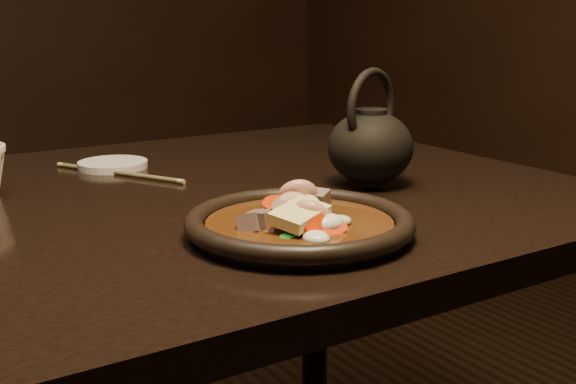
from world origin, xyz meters
TOP-DOWN VIEW (x-y plane):
  - table at (0.00, 0.00)m, footprint 1.60×0.90m
  - plate at (0.25, -0.26)m, footprint 0.27×0.27m
  - stirfry at (0.25, -0.26)m, footprint 0.16×0.17m
  - saucer_right at (0.20, 0.23)m, footprint 0.12×0.12m
  - chopsticks at (0.19, 0.17)m, footprint 0.13×0.24m
  - teapot at (0.48, -0.11)m, footprint 0.16×0.13m

SIDE VIEW (x-z plane):
  - table at x=0.00m, z-range 0.30..1.05m
  - chopsticks at x=0.19m, z-range 0.75..0.76m
  - saucer_right at x=0.20m, z-range 0.75..0.76m
  - plate at x=0.25m, z-range 0.75..0.78m
  - stirfry at x=0.25m, z-range 0.74..0.80m
  - teapot at x=0.48m, z-range 0.73..0.90m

